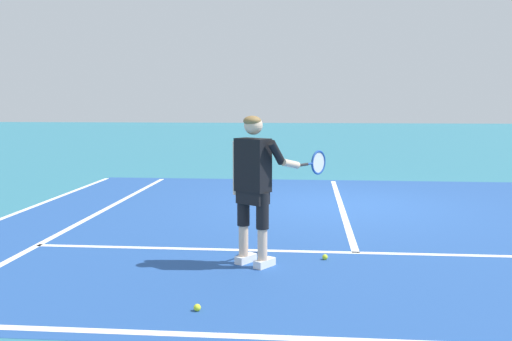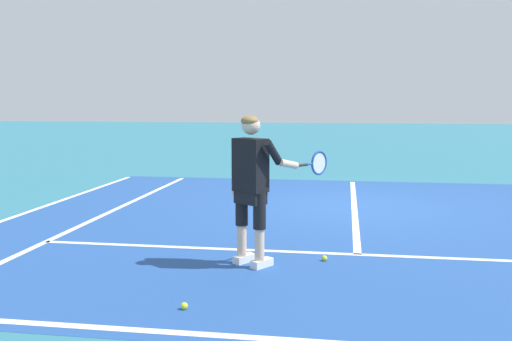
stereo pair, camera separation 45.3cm
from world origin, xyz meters
name	(u,v)px [view 1 (the left image)]	position (x,y,z in m)	size (l,w,h in m)	color
ground_plane	(341,205)	(0.00, 0.00, 0.00)	(80.00, 80.00, 0.00)	teal
court_inner_surface	(346,221)	(0.00, -1.43, 0.00)	(10.98, 9.44, 0.00)	#234C93
line_service	(356,253)	(0.00, -3.31, 0.00)	(8.23, 0.10, 0.01)	white
line_centre_service	(341,206)	(0.00, -0.11, 0.00)	(0.10, 6.40, 0.01)	white
line_singles_left	(92,216)	(-4.12, -1.43, 0.00)	(0.10, 9.04, 0.01)	white
line_doubles_left	(11,215)	(-5.49, -1.43, 0.00)	(0.10, 9.04, 0.01)	white
tennis_player	(255,180)	(-1.20, -3.94, 0.99)	(1.08, 0.87, 1.71)	white
tennis_ball_near_feet	(197,308)	(-1.58, -5.43, 0.03)	(0.07, 0.07, 0.07)	#CCE02D
tennis_ball_by_baseline	(325,257)	(-0.39, -3.65, 0.03)	(0.07, 0.07, 0.07)	#CCE02D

